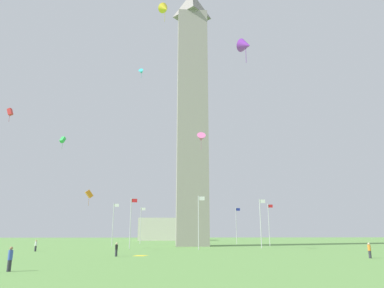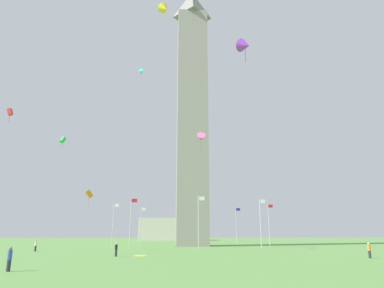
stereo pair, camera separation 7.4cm
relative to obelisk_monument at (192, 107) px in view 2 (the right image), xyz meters
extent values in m
plane|color=#609347|center=(0.00, 0.00, -30.80)|extent=(260.00, 260.00, 0.00)
cube|color=gray|center=(0.00, 0.00, -3.70)|extent=(6.78, 6.78, 54.20)
pyramid|color=gray|center=(0.00, 0.00, 27.10)|extent=(6.78, 6.78, 7.39)
cylinder|color=silver|center=(16.62, 0.00, -26.39)|extent=(0.14, 0.14, 8.81)
cube|color=red|center=(17.17, 0.00, -22.44)|extent=(1.00, 0.03, 0.64)
cylinder|color=silver|center=(11.75, 11.75, -26.39)|extent=(0.14, 0.14, 8.81)
cube|color=#1E2D99|center=(12.30, 11.75, -22.44)|extent=(1.00, 0.03, 0.64)
cylinder|color=silver|center=(0.00, 16.62, -26.39)|extent=(0.14, 0.14, 8.81)
cube|color=#1E2D99|center=(0.55, 16.62, -22.44)|extent=(1.00, 0.03, 0.64)
cylinder|color=silver|center=(-11.75, 11.75, -26.39)|extent=(0.14, 0.14, 8.81)
cube|color=white|center=(-11.20, 11.75, -22.44)|extent=(1.00, 0.03, 0.64)
cylinder|color=silver|center=(-16.62, 0.00, -26.39)|extent=(0.14, 0.14, 8.81)
cube|color=white|center=(-16.07, 0.00, -22.44)|extent=(1.00, 0.03, 0.64)
cylinder|color=silver|center=(-11.75, -11.75, -26.39)|extent=(0.14, 0.14, 8.81)
cube|color=red|center=(-11.20, -11.75, -22.44)|extent=(1.00, 0.03, 0.64)
cylinder|color=silver|center=(0.00, -16.62, -26.39)|extent=(0.14, 0.14, 8.81)
cube|color=white|center=(0.55, -16.62, -22.44)|extent=(1.00, 0.03, 0.64)
cylinder|color=silver|center=(11.75, -11.75, -26.39)|extent=(0.14, 0.14, 8.81)
cube|color=white|center=(12.30, -11.75, -22.44)|extent=(1.00, 0.03, 0.64)
cylinder|color=#2D2D38|center=(-11.15, -32.17, -30.40)|extent=(0.29, 0.29, 0.80)
cylinder|color=black|center=(-11.15, -32.17, -29.72)|extent=(0.32, 0.32, 0.55)
sphere|color=beige|center=(-11.15, -32.17, -29.32)|extent=(0.24, 0.24, 0.24)
cylinder|color=#2D2D38|center=(-24.95, -19.72, -30.40)|extent=(0.29, 0.29, 0.80)
cylinder|color=white|center=(-24.95, -19.72, -29.67)|extent=(0.32, 0.32, 0.65)
sphere|color=tan|center=(-24.95, -19.72, -29.23)|extent=(0.24, 0.24, 0.24)
cylinder|color=#2D2D38|center=(-16.54, -48.47, -30.40)|extent=(0.29, 0.29, 0.80)
cylinder|color=#3851B2|center=(-16.54, -48.47, -29.64)|extent=(0.32, 0.32, 0.70)
sphere|color=#936B4C|center=(-16.54, -48.47, -29.17)|extent=(0.24, 0.24, 0.24)
cylinder|color=#2D2D38|center=(17.27, -37.09, -30.40)|extent=(0.29, 0.29, 0.80)
cylinder|color=orange|center=(17.27, -37.09, -29.69)|extent=(0.32, 0.32, 0.62)
sphere|color=beige|center=(17.27, -37.09, -29.26)|extent=(0.24, 0.24, 0.24)
cube|color=orange|center=(-19.32, -11.81, -21.33)|extent=(1.62, 1.28, 1.54)
cylinder|color=#A75C15|center=(-19.32, -11.81, -22.54)|extent=(0.04, 0.04, 1.82)
cube|color=red|center=(-29.56, -23.52, -10.06)|extent=(0.93, 0.69, 1.15)
cylinder|color=maroon|center=(-29.56, -23.52, -10.97)|extent=(0.04, 0.04, 1.36)
cone|color=pink|center=(0.37, -18.27, -12.27)|extent=(1.50, 1.94, 1.98)
cylinder|color=#A44A79|center=(0.37, -18.27, -13.47)|extent=(0.04, 0.04, 1.79)
cone|color=purple|center=(1.32, -49.68, -12.57)|extent=(1.77, 1.80, 1.46)
cylinder|color=#67278E|center=(1.32, -49.68, -13.48)|extent=(0.04, 0.04, 1.36)
cone|color=yellow|center=(-5.86, -38.64, -1.53)|extent=(2.01, 2.10, 1.70)
cylinder|color=#A4921C|center=(-5.86, -38.64, -2.54)|extent=(0.04, 0.04, 1.52)
cone|color=#33C6D1|center=(-10.69, -13.38, 2.13)|extent=(1.20, 1.37, 1.21)
cylinder|color=teal|center=(-10.69, -13.38, 1.38)|extent=(0.04, 0.04, 1.12)
cube|color=green|center=(-25.85, -8.64, -10.48)|extent=(1.05, 1.38, 1.35)
cylinder|color=#208035|center=(-25.85, -8.64, -11.54)|extent=(0.04, 0.04, 1.58)
cube|color=beige|center=(-5.30, 55.82, -26.88)|extent=(20.61, 10.74, 7.84)
cube|color=yellow|center=(-8.35, -30.98, -30.79)|extent=(1.86, 2.13, 0.01)
camera|label=1|loc=(-5.00, -76.23, -28.04)|focal=32.84mm
camera|label=2|loc=(-4.93, -76.24, -28.04)|focal=32.84mm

